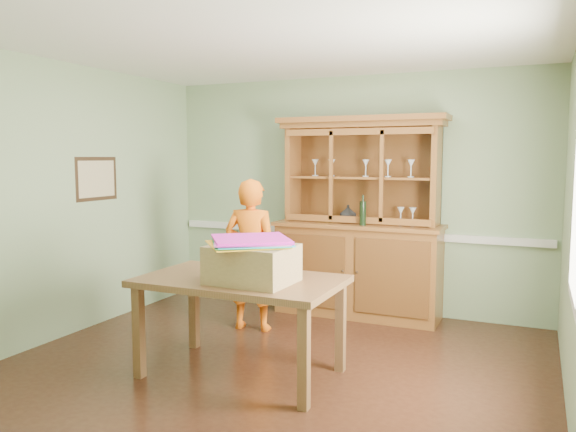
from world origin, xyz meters
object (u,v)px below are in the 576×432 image
at_px(dining_table, 241,289).
at_px(cardboard_box, 252,264).
at_px(china_hutch, 359,246).
at_px(person, 251,255).

bearing_deg(dining_table, cardboard_box, -33.43).
distance_m(china_hutch, dining_table, 2.13).
bearing_deg(china_hutch, cardboard_box, -94.93).
bearing_deg(dining_table, china_hutch, 80.46).
relative_size(cardboard_box, person, 0.40).
xyz_separation_m(china_hutch, dining_table, (-0.35, -2.10, -0.07)).
xyz_separation_m(cardboard_box, person, (-0.66, 1.23, -0.17)).
bearing_deg(china_hutch, person, -131.04).
xyz_separation_m(dining_table, cardboard_box, (0.16, -0.11, 0.24)).
height_order(china_hutch, person, china_hutch).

